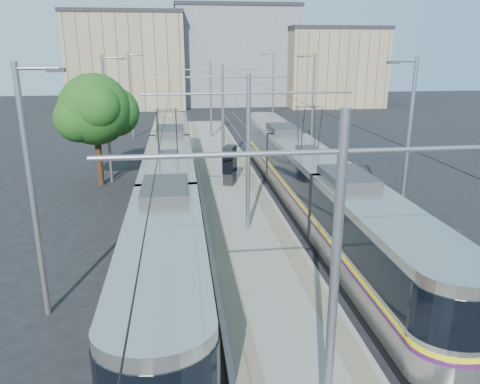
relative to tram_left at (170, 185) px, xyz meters
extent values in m
plane|color=black|center=(3.60, -10.83, -1.70)|extent=(160.00, 160.00, 0.00)
cube|color=gray|center=(3.60, 6.17, -1.55)|extent=(4.00, 50.00, 0.30)
cube|color=gray|center=(2.15, 6.17, -1.40)|extent=(0.70, 50.00, 0.01)
cube|color=gray|center=(5.05, 6.17, -1.40)|extent=(0.70, 50.00, 0.01)
cube|color=gray|center=(-0.72, 6.17, -1.69)|extent=(0.07, 70.00, 0.03)
cube|color=gray|center=(0.72, 6.17, -1.69)|extent=(0.07, 70.00, 0.03)
cube|color=gray|center=(6.48, 6.17, -1.69)|extent=(0.07, 70.00, 0.03)
cube|color=gray|center=(7.92, 6.17, -1.69)|extent=(0.07, 70.00, 0.03)
cube|color=black|center=(0.00, 0.00, -1.50)|extent=(2.30, 32.00, 0.40)
cube|color=#ADA99F|center=(0.00, 0.00, 0.15)|extent=(2.40, 30.40, 2.90)
cube|color=black|center=(0.00, 0.00, 0.65)|extent=(2.43, 30.40, 1.30)
cube|color=yellow|center=(0.00, 0.00, -0.25)|extent=(2.43, 30.40, 0.12)
cube|color=#B41B0A|center=(0.00, 0.00, -0.75)|extent=(2.42, 30.40, 1.10)
cube|color=#2D2D30|center=(0.00, 0.00, 1.75)|extent=(1.68, 3.00, 0.30)
cube|color=black|center=(7.20, 0.25, -1.50)|extent=(2.30, 29.45, 0.40)
cube|color=#A9A59B|center=(7.20, 0.25, 0.15)|extent=(2.40, 27.85, 2.90)
cube|color=black|center=(7.20, 0.25, 0.65)|extent=(2.43, 27.85, 1.30)
cube|color=#FDEA0D|center=(7.20, 0.25, -0.25)|extent=(2.43, 27.85, 0.12)
cube|color=#48154C|center=(7.20, 0.25, -0.40)|extent=(2.43, 27.85, 0.10)
cube|color=#2D2D30|center=(7.20, 0.25, 1.75)|extent=(1.68, 3.00, 0.30)
cylinder|color=gray|center=(3.60, -14.83, 2.10)|extent=(0.20, 0.20, 7.00)
cylinder|color=gray|center=(3.60, -14.83, 4.80)|extent=(9.20, 0.10, 0.10)
cylinder|color=gray|center=(3.60, -2.83, 2.10)|extent=(0.20, 0.20, 7.00)
cylinder|color=gray|center=(3.60, -2.83, 4.80)|extent=(9.20, 0.10, 0.10)
cylinder|color=gray|center=(3.60, 9.17, 2.10)|extent=(0.20, 0.20, 7.00)
cylinder|color=gray|center=(3.60, 9.17, 4.80)|extent=(9.20, 0.10, 0.10)
cylinder|color=gray|center=(3.60, 21.17, 2.10)|extent=(0.20, 0.20, 7.00)
cylinder|color=gray|center=(3.60, 21.17, 4.80)|extent=(9.20, 0.10, 0.10)
cylinder|color=black|center=(0.00, 6.17, 3.85)|extent=(0.02, 70.00, 0.02)
cylinder|color=black|center=(7.20, 6.17, 3.85)|extent=(0.02, 70.00, 0.02)
cylinder|color=gray|center=(-3.90, -8.83, 2.30)|extent=(0.18, 0.18, 8.00)
cube|color=#2D2D30|center=(-2.80, -8.83, 6.05)|extent=(0.50, 0.22, 0.12)
cylinder|color=gray|center=(-3.90, 7.17, 2.30)|extent=(0.18, 0.18, 8.00)
cube|color=#2D2D30|center=(-2.80, 7.17, 6.05)|extent=(0.50, 0.22, 0.12)
cylinder|color=gray|center=(-3.90, 23.17, 2.30)|extent=(0.18, 0.18, 8.00)
cube|color=#2D2D30|center=(-2.80, 23.17, 6.05)|extent=(0.50, 0.22, 0.12)
cylinder|color=gray|center=(11.10, -2.83, 2.30)|extent=(0.18, 0.18, 8.00)
cube|color=#2D2D30|center=(10.00, -2.83, 6.05)|extent=(0.50, 0.22, 0.12)
cylinder|color=gray|center=(11.10, 13.17, 2.30)|extent=(0.18, 0.18, 8.00)
cube|color=#2D2D30|center=(10.00, 13.17, 6.05)|extent=(0.50, 0.22, 0.12)
cylinder|color=gray|center=(11.10, 29.17, 2.30)|extent=(0.18, 0.18, 8.00)
cube|color=#2D2D30|center=(10.00, 29.17, 6.05)|extent=(0.50, 0.22, 0.12)
cube|color=black|center=(3.57, 4.72, -0.21)|extent=(0.95, 1.19, 2.38)
cube|color=black|center=(3.57, 4.72, -0.06)|extent=(1.00, 1.24, 1.24)
cylinder|color=#382314|center=(-4.48, 6.54, -0.26)|extent=(0.40, 0.40, 2.89)
sphere|color=#1D4413|center=(-4.48, 6.54, 3.08)|extent=(4.34, 4.34, 4.34)
sphere|color=#1D4413|center=(-3.40, 7.27, 2.81)|extent=(3.07, 3.07, 3.07)
cube|color=#998868|center=(-6.40, 49.17, 4.74)|extent=(16.00, 12.00, 12.89)
cube|color=#262328|center=(-6.40, 49.17, 11.44)|extent=(16.32, 12.24, 0.50)
cube|color=gray|center=(9.60, 53.17, 5.35)|extent=(18.00, 14.00, 14.12)
cube|color=#262328|center=(9.60, 53.17, 12.66)|extent=(18.36, 14.28, 0.50)
cube|color=#998868|center=(23.60, 47.17, 3.75)|extent=(14.00, 10.00, 10.92)
cube|color=#262328|center=(23.60, 47.17, 9.46)|extent=(14.28, 10.20, 0.50)
camera|label=1|loc=(0.61, -23.03, 6.62)|focal=35.00mm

